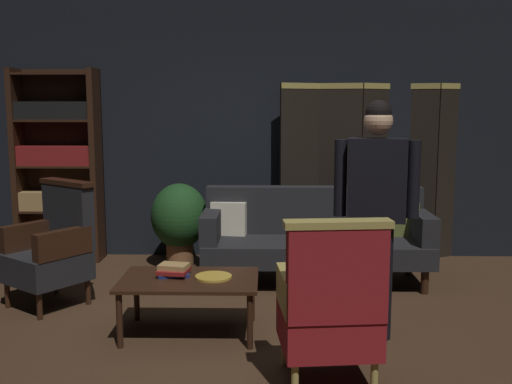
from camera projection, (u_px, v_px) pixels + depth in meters
The scene contains 14 objects.
ground_plane at pixel (254, 338), 4.30m from camera, with size 10.00×10.00×0.00m, color #3D2819.
back_wall at pixel (259, 130), 6.52m from camera, with size 7.20×0.10×2.80m, color black.
folding_screen at pixel (377, 169), 6.45m from camera, with size 2.13×0.39×1.90m.
bookshelf at pixel (58, 162), 6.36m from camera, with size 0.90×0.32×2.05m.
velvet_couch at pixel (315, 234), 5.66m from camera, with size 2.12×0.78×0.88m.
coffee_table at pixel (189, 284), 4.33m from camera, with size 1.00×0.64×0.42m.
armchair_gilt_accent at pixel (330, 307), 3.50m from camera, with size 0.64×0.63×1.04m.
armchair_wing_left at pixel (53, 247), 4.96m from camera, with size 0.81×0.81×1.04m.
standing_figure at pixel (376, 198), 4.16m from camera, with size 0.58×0.27×1.70m.
potted_plant at pixel (179, 219), 6.11m from camera, with size 0.58×0.58×0.88m.
book_navy_cloth at pixel (174, 274), 4.38m from camera, with size 0.22×0.16×0.02m, color navy.
book_red_leather at pixel (174, 271), 4.37m from camera, with size 0.21×0.20×0.03m, color maroon.
book_tan_leather at pixel (174, 266), 4.37m from camera, with size 0.21×0.14×0.04m, color #9E7A47.
brass_tray at pixel (213, 277), 4.33m from camera, with size 0.27×0.27×0.02m, color gold.
Camera 1 is at (0.10, -4.10, 1.66)m, focal length 41.74 mm.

